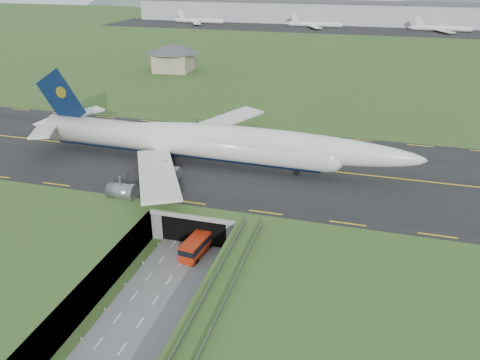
% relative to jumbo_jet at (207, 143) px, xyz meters
% --- Properties ---
extents(ground, '(900.00, 900.00, 0.00)m').
position_rel_jumbo_jet_xyz_m(ground, '(4.83, -29.62, -11.13)').
color(ground, '#375622').
rests_on(ground, ground).
extents(airfield_deck, '(800.00, 800.00, 6.00)m').
position_rel_jumbo_jet_xyz_m(airfield_deck, '(4.83, -29.62, -8.13)').
color(airfield_deck, gray).
rests_on(airfield_deck, ground).
extents(trench_road, '(12.00, 75.00, 0.20)m').
position_rel_jumbo_jet_xyz_m(trench_road, '(4.83, -37.12, -11.03)').
color(trench_road, slate).
rests_on(trench_road, ground).
extents(taxiway, '(800.00, 44.00, 0.18)m').
position_rel_jumbo_jet_xyz_m(taxiway, '(4.83, 3.38, -5.04)').
color(taxiway, black).
rests_on(taxiway, airfield_deck).
extents(tunnel_portal, '(17.00, 22.30, 6.00)m').
position_rel_jumbo_jet_xyz_m(tunnel_portal, '(4.83, -12.91, -7.80)').
color(tunnel_portal, gray).
rests_on(tunnel_portal, ground).
extents(guideway, '(3.00, 53.00, 7.05)m').
position_rel_jumbo_jet_xyz_m(guideway, '(15.83, -48.73, -5.81)').
color(guideway, '#A8A8A3').
rests_on(guideway, ground).
extents(jumbo_jet, '(88.13, 57.82, 19.13)m').
position_rel_jumbo_jet_xyz_m(jumbo_jet, '(0.00, 0.00, 0.00)').
color(jumbo_jet, silver).
rests_on(jumbo_jet, ground).
extents(shuttle_tram, '(3.85, 7.99, 3.13)m').
position_rel_jumbo_jet_xyz_m(shuttle_tram, '(6.40, -24.40, -9.41)').
color(shuttle_tram, '#AC240B').
rests_on(shuttle_tram, ground).
extents(service_building, '(21.78, 21.78, 10.98)m').
position_rel_jumbo_jet_xyz_m(service_building, '(-45.26, 88.02, 1.37)').
color(service_building, tan).
rests_on(service_building, ground).
extents(cargo_terminal, '(320.00, 67.00, 15.60)m').
position_rel_jumbo_jet_xyz_m(cargo_terminal, '(4.69, 269.80, 2.82)').
color(cargo_terminal, '#B2B2B2').
rests_on(cargo_terminal, ground).
extents(distant_hills, '(700.00, 91.00, 60.00)m').
position_rel_jumbo_jet_xyz_m(distant_hills, '(69.21, 400.38, -15.13)').
color(distant_hills, '#4F5F5B').
rests_on(distant_hills, ground).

